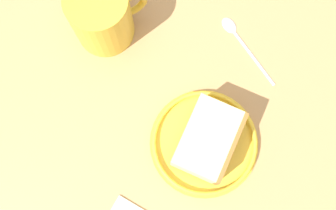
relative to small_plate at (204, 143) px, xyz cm
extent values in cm
cube|color=tan|center=(5.02, -4.82, -2.52)|extent=(148.14, 148.14, 3.38)
cylinder|color=yellow|center=(0.00, 0.00, -0.33)|extent=(16.65, 16.65, 0.99)
torus|color=yellow|center=(0.00, 0.00, 0.51)|extent=(16.01, 16.01, 0.69)
cube|color=#9E662D|center=(0.00, 0.00, 0.47)|extent=(12.42, 11.12, 0.60)
cube|color=beige|center=(0.00, 0.00, 3.80)|extent=(12.42, 11.12, 6.06)
cube|color=#9E662D|center=(-1.88, 3.10, 3.80)|extent=(9.28, 5.95, 6.06)
cylinder|color=gold|center=(2.28, -24.14, 4.62)|extent=(9.30, 9.30, 10.89)
cylinder|color=#47230F|center=(2.28, -24.14, 8.97)|extent=(8.19, 8.19, 0.40)
torus|color=gold|center=(-2.29, -23.28, 4.62)|extent=(6.02, 2.20, 5.92)
ellipsoid|color=silver|center=(-14.78, -13.39, -0.43)|extent=(2.03, 3.02, 0.80)
cylinder|color=silver|center=(-14.70, -6.51, -0.58)|extent=(0.62, 10.77, 0.50)
camera|label=1|loc=(8.84, 3.10, 62.58)|focal=44.15mm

